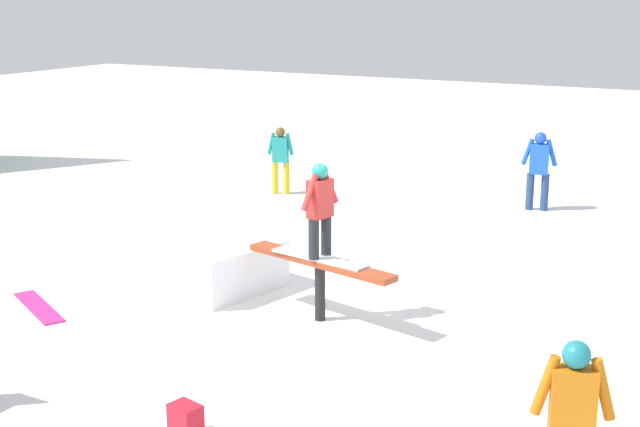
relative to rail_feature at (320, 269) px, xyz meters
The scene contains 9 objects.
ground_plane 0.70m from the rail_feature, ahead, with size 60.00×60.00×0.00m, color white.
rail_feature is the anchor object (origin of this frame).
snow_kicker_ramp 2.18m from the rail_feature, 166.70° to the left, with size 1.80×1.50×0.68m, color white.
main_rider_on_rail 0.73m from the rail_feature, ahead, with size 1.43×0.71×1.25m.
bystander_orange 4.89m from the rail_feature, 37.43° to the right, with size 0.66×0.32×1.54m.
bystander_blue 7.29m from the rail_feature, 82.98° to the left, with size 0.69×0.30×1.53m.
bystander_teal 7.39m from the rail_feature, 124.78° to the left, with size 0.57×0.28×1.41m.
loose_snowboard_magenta 3.89m from the rail_feature, 158.26° to the right, with size 1.44×0.28×0.02m, color #CA298D.
backpack_on_snow 3.43m from the rail_feature, 83.99° to the right, with size 0.30×0.22×0.34m, color red.
Camera 1 is at (5.18, -9.60, 4.19)m, focal length 50.00 mm.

